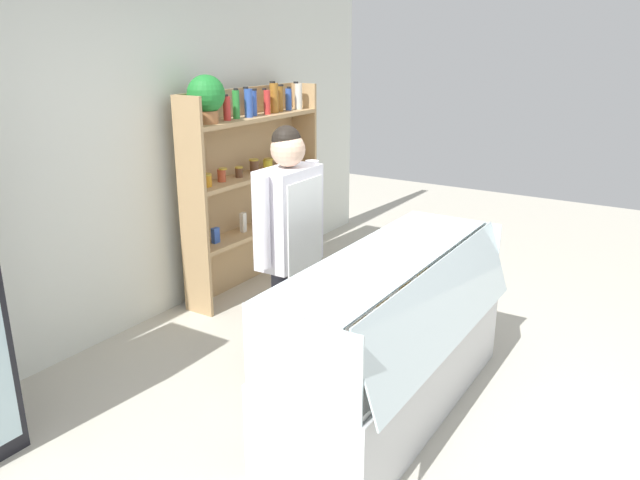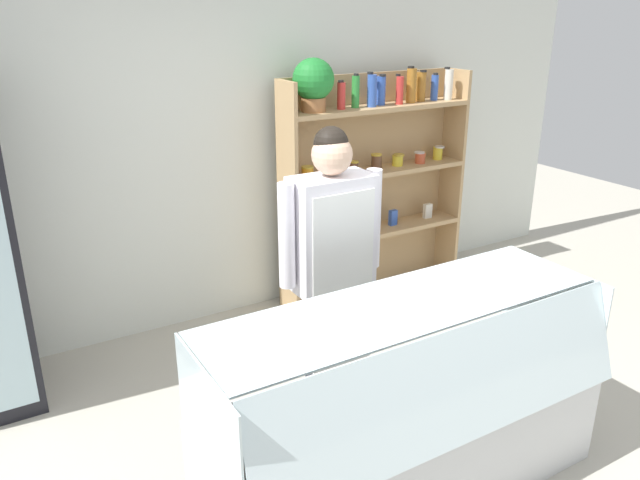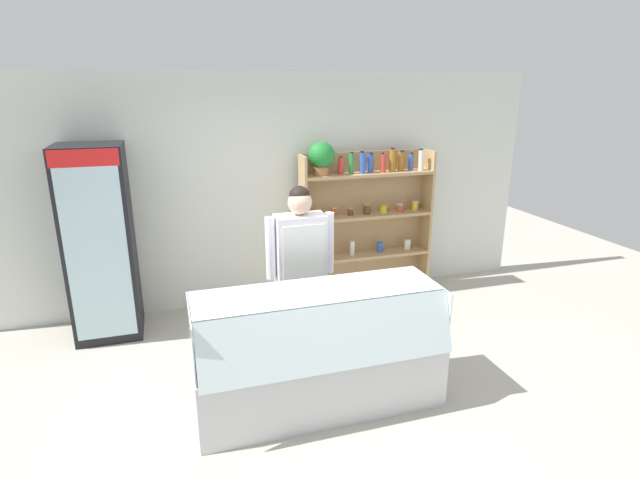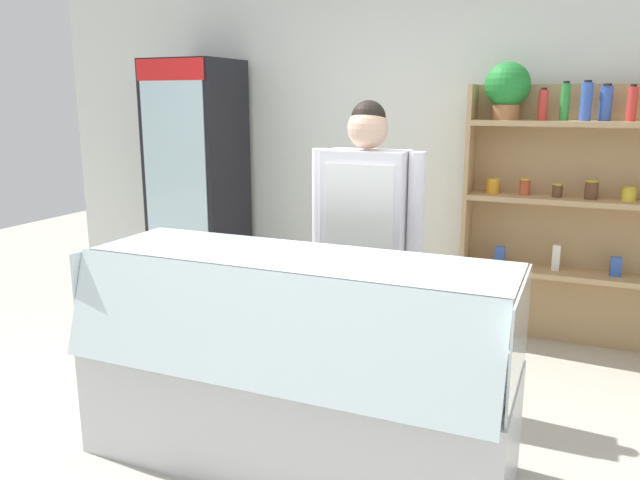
{
  "view_description": "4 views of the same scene",
  "coord_description": "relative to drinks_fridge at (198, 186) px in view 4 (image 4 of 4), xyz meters",
  "views": [
    {
      "loc": [
        -3.15,
        -1.51,
        2.21
      ],
      "look_at": [
        0.18,
        0.58,
        0.93
      ],
      "focal_mm": 35.0,
      "sensor_mm": 36.0,
      "label": 1
    },
    {
      "loc": [
        -1.68,
        -2.02,
        2.28
      ],
      "look_at": [
        -0.18,
        0.49,
        1.18
      ],
      "focal_mm": 35.0,
      "sensor_mm": 36.0,
      "label": 2
    },
    {
      "loc": [
        -1.09,
        -3.49,
        2.56
      ],
      "look_at": [
        0.2,
        0.66,
        1.19
      ],
      "focal_mm": 28.0,
      "sensor_mm": 36.0,
      "label": 3
    },
    {
      "loc": [
        1.13,
        -2.5,
        1.7
      ],
      "look_at": [
        -0.19,
        0.59,
        0.94
      ],
      "focal_mm": 35.0,
      "sensor_mm": 36.0,
      "label": 4
    }
  ],
  "objects": [
    {
      "name": "shelving_unit",
      "position": [
        2.89,
        0.16,
        0.12
      ],
      "size": [
        1.63,
        0.3,
        1.94
      ],
      "color": "tan",
      "rests_on": "ground"
    },
    {
      "name": "ground_plane",
      "position": [
        1.8,
        -1.79,
        -1.0
      ],
      "size": [
        12.0,
        12.0,
        0.0
      ],
      "primitive_type": "plane",
      "color": "#B7B2A3"
    },
    {
      "name": "shop_clerk",
      "position": [
        1.83,
        -1.07,
        0.01
      ],
      "size": [
        0.65,
        0.25,
        1.69
      ],
      "color": "#2D2D38",
      "rests_on": "ground"
    },
    {
      "name": "drinks_fridge",
      "position": [
        0.0,
        0.0,
        0.0
      ],
      "size": [
        0.65,
        0.62,
        2.0
      ],
      "color": "black",
      "rests_on": "ground"
    },
    {
      "name": "deli_display_case",
      "position": [
        1.76,
        -1.86,
        -0.69
      ],
      "size": [
        1.99,
        0.76,
        1.01
      ],
      "color": "silver",
      "rests_on": "ground"
    },
    {
      "name": "back_wall",
      "position": [
        1.8,
        0.44,
        0.35
      ],
      "size": [
        6.8,
        0.1,
        2.7
      ],
      "primitive_type": "cube",
      "color": "silver",
      "rests_on": "ground"
    }
  ]
}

